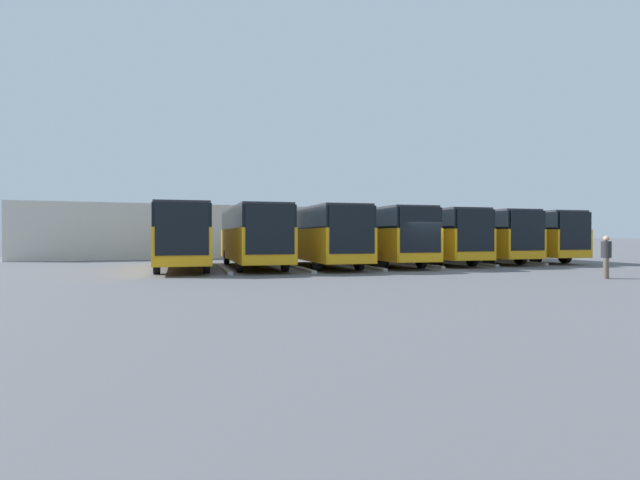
{
  "coord_description": "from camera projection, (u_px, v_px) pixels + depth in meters",
  "views": [
    {
      "loc": [
        14.58,
        21.91,
        1.81
      ],
      "look_at": [
        3.63,
        -5.58,
        1.55
      ],
      "focal_mm": 28.0,
      "sensor_mm": 36.0,
      "label": 1
    }
  ],
  "objects": [
    {
      "name": "curb_divider_5",
      "position": [
        224.0,
        269.0,
        25.84
      ],
      "size": [
        0.92,
        6.67,
        0.15
      ],
      "primitive_type": "cube",
      "rotation": [
        0.0,
        0.0,
        -0.1
      ],
      "color": "#9E9E99",
      "rests_on": "ground_plane"
    },
    {
      "name": "curb_divider_0",
      "position": [
        511.0,
        262.0,
        33.33
      ],
      "size": [
        0.92,
        6.67,
        0.15
      ],
      "primitive_type": "cube",
      "rotation": [
        0.0,
        0.0,
        -0.1
      ],
      "color": "#9E9E99",
      "rests_on": "ground_plane"
    },
    {
      "name": "curb_divider_2",
      "position": [
        415.0,
        264.0,
        30.15
      ],
      "size": [
        0.92,
        6.67,
        0.15
      ],
      "primitive_type": "cube",
      "rotation": [
        0.0,
        0.0,
        -0.1
      ],
      "color": "#9E9E99",
      "rests_on": "ground_plane"
    },
    {
      "name": "bus_4",
      "position": [
        320.0,
        234.0,
        28.96
      ],
      "size": [
        3.7,
        11.42,
        3.38
      ],
      "rotation": [
        0.0,
        0.0,
        -0.1
      ],
      "color": "orange",
      "rests_on": "ground_plane"
    },
    {
      "name": "station_building",
      "position": [
        288.0,
        232.0,
        46.98
      ],
      "size": [
        44.39,
        13.05,
        4.26
      ],
      "color": "beige",
      "rests_on": "ground_plane"
    },
    {
      "name": "bus_0",
      "position": [
        516.0,
        235.0,
        35.56
      ],
      "size": [
        3.7,
        11.42,
        3.38
      ],
      "rotation": [
        0.0,
        0.0,
        -0.1
      ],
      "color": "orange",
      "rests_on": "ground_plane"
    },
    {
      "name": "curb_divider_1",
      "position": [
        465.0,
        263.0,
        31.78
      ],
      "size": [
        0.92,
        6.67,
        0.15
      ],
      "primitive_type": "cube",
      "rotation": [
        0.0,
        0.0,
        -0.1
      ],
      "color": "#9E9E99",
      "rests_on": "ground_plane"
    },
    {
      "name": "pedestrian",
      "position": [
        606.0,
        256.0,
        20.94
      ],
      "size": [
        0.56,
        0.56,
        1.81
      ],
      "rotation": [
        0.0,
        0.0,
        3.72
      ],
      "color": "brown",
      "rests_on": "ground_plane"
    },
    {
      "name": "curb_divider_4",
      "position": [
        298.0,
        268.0,
        26.72
      ],
      "size": [
        0.92,
        6.67,
        0.15
      ],
      "primitive_type": "cube",
      "rotation": [
        0.0,
        0.0,
        -0.1
      ],
      "color": "#9E9E99",
      "rests_on": "ground_plane"
    },
    {
      "name": "bus_1",
      "position": [
        473.0,
        235.0,
        34.02
      ],
      "size": [
        3.7,
        11.42,
        3.38
      ],
      "rotation": [
        0.0,
        0.0,
        -0.1
      ],
      "color": "orange",
      "rests_on": "ground_plane"
    },
    {
      "name": "bus_2",
      "position": [
        427.0,
        235.0,
        32.39
      ],
      "size": [
        3.7,
        11.42,
        3.38
      ],
      "rotation": [
        0.0,
        0.0,
        -0.1
      ],
      "color": "orange",
      "rests_on": "ground_plane"
    },
    {
      "name": "curb_divider_3",
      "position": [
        362.0,
        266.0,
        28.23
      ],
      "size": [
        0.92,
        6.67,
        0.15
      ],
      "primitive_type": "cube",
      "rotation": [
        0.0,
        0.0,
        -0.1
      ],
      "color": "#9E9E99",
      "rests_on": "ground_plane"
    },
    {
      "name": "bus_5",
      "position": [
        253.0,
        234.0,
        28.08
      ],
      "size": [
        3.7,
        11.42,
        3.38
      ],
      "rotation": [
        0.0,
        0.0,
        -0.1
      ],
      "color": "orange",
      "rests_on": "ground_plane"
    },
    {
      "name": "bus_3",
      "position": [
        378.0,
        234.0,
        30.47
      ],
      "size": [
        3.7,
        11.42,
        3.38
      ],
      "rotation": [
        0.0,
        0.0,
        -0.1
      ],
      "color": "orange",
      "rests_on": "ground_plane"
    },
    {
      "name": "bus_6",
      "position": [
        181.0,
        234.0,
        26.94
      ],
      "size": [
        3.7,
        11.42,
        3.38
      ],
      "rotation": [
        0.0,
        0.0,
        -0.1
      ],
      "color": "orange",
      "rests_on": "ground_plane"
    },
    {
      "name": "ground_plane",
      "position": [
        425.0,
        271.0,
        25.76
      ],
      "size": [
        600.0,
        600.0,
        0.0
      ],
      "primitive_type": "plane",
      "color": "#5B5B60"
    }
  ]
}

